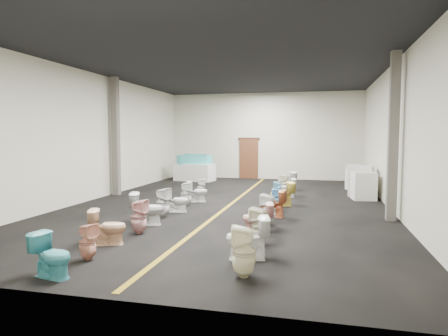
{
  "coord_description": "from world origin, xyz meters",
  "views": [
    {
      "loc": [
        2.85,
        -12.89,
        2.3
      ],
      "look_at": [
        -0.49,
        1.0,
        1.12
      ],
      "focal_mm": 32.0,
      "sensor_mm": 36.0,
      "label": 1
    }
  ],
  "objects": [
    {
      "name": "toilet_left_3",
      "position": [
        -1.21,
        -4.46,
        0.41
      ],
      "size": [
        0.38,
        0.37,
        0.81
      ],
      "primitive_type": "imported",
      "rotation": [
        0.0,
        0.0,
        1.58
      ],
      "color": "#D19796",
      "rests_on": "floor"
    },
    {
      "name": "bathtub",
      "position": [
        -3.27,
        6.24,
        1.07
      ],
      "size": [
        1.85,
        0.79,
        0.55
      ],
      "rotation": [
        0.0,
        0.0,
        0.11
      ],
      "color": "#3EB0B3",
      "rests_on": "display_table"
    },
    {
      "name": "toilet_right_6",
      "position": [
        1.63,
        -0.91,
        0.35
      ],
      "size": [
        0.38,
        0.37,
        0.7
      ],
      "primitive_type": "imported",
      "rotation": [
        0.0,
        0.0,
        -1.38
      ],
      "color": "#6EB3E6",
      "rests_on": "floor"
    },
    {
      "name": "toilet_left_5",
      "position": [
        -1.39,
        -2.59,
        0.42
      ],
      "size": [
        0.45,
        0.44,
        0.84
      ],
      "primitive_type": "imported",
      "rotation": [
        0.0,
        0.0,
        1.38
      ],
      "color": "silver",
      "rests_on": "floor"
    },
    {
      "name": "aisle_stripe",
      "position": [
        0.0,
        0.0,
        0.0
      ],
      "size": [
        0.12,
        15.6,
        0.01
      ],
      "primitive_type": "cube",
      "color": "olive",
      "rests_on": "floor"
    },
    {
      "name": "toilet_right_8",
      "position": [
        1.47,
        0.96,
        0.34
      ],
      "size": [
        0.32,
        0.31,
        0.69
      ],
      "primitive_type": "imported",
      "rotation": [
        0.0,
        0.0,
        -1.57
      ],
      "color": "#7FC4E6",
      "rests_on": "floor"
    },
    {
      "name": "display_table",
      "position": [
        -3.27,
        6.24,
        0.43
      ],
      "size": [
        2.08,
        1.28,
        0.86
      ],
      "primitive_type": "cube",
      "rotation": [
        0.0,
        0.0,
        -0.17
      ],
      "color": "white",
      "rests_on": "floor"
    },
    {
      "name": "toilet_left_0",
      "position": [
        -1.32,
        -7.42,
        0.36
      ],
      "size": [
        0.78,
        0.54,
        0.73
      ],
      "primitive_type": "imported",
      "rotation": [
        0.0,
        0.0,
        1.36
      ],
      "color": "teal",
      "rests_on": "floor"
    },
    {
      "name": "column_right",
      "position": [
        4.75,
        -1.5,
        2.25
      ],
      "size": [
        0.25,
        0.25,
        4.5
      ],
      "primitive_type": "cube",
      "color": "#59544C",
      "rests_on": "floor"
    },
    {
      "name": "toilet_right_1",
      "position": [
        1.58,
        -5.75,
        0.4
      ],
      "size": [
        0.87,
        0.62,
        0.81
      ],
      "primitive_type": "imported",
      "rotation": [
        0.0,
        0.0,
        -1.34
      ],
      "color": "white",
      "rests_on": "floor"
    },
    {
      "name": "toilet_right_0",
      "position": [
        1.69,
        -6.69,
        0.43
      ],
      "size": [
        0.44,
        0.44,
        0.85
      ],
      "primitive_type": "imported",
      "rotation": [
        0.0,
        0.0,
        -1.42
      ],
      "color": "#F4ECC4",
      "rests_on": "floor"
    },
    {
      "name": "toilet_left_4",
      "position": [
        -1.43,
        -3.52,
        0.42
      ],
      "size": [
        0.92,
        0.67,
        0.84
      ],
      "primitive_type": "imported",
      "rotation": [
        0.0,
        0.0,
        1.84
      ],
      "color": "silver",
      "rests_on": "floor"
    },
    {
      "name": "appliance_crate_c",
      "position": [
        4.4,
        4.49,
        0.43
      ],
      "size": [
        0.95,
        0.95,
        0.86
      ],
      "primitive_type": "cube",
      "rotation": [
        0.0,
        0.0,
        0.3
      ],
      "color": "silver",
      "rests_on": "floor"
    },
    {
      "name": "toilet_right_5",
      "position": [
        1.58,
        -1.81,
        0.39
      ],
      "size": [
        0.8,
        0.5,
        0.78
      ],
      "primitive_type": "imported",
      "rotation": [
        0.0,
        0.0,
        -1.67
      ],
      "color": "#CD6D3E",
      "rests_on": "floor"
    },
    {
      "name": "toilet_right_4",
      "position": [
        1.61,
        -2.83,
        0.4
      ],
      "size": [
        0.44,
        0.44,
        0.8
      ],
      "primitive_type": "imported",
      "rotation": [
        0.0,
        0.0,
        -1.82
      ],
      "color": "silver",
      "rests_on": "floor"
    },
    {
      "name": "toilet_right_9",
      "position": [
        1.68,
        1.89,
        0.35
      ],
      "size": [
        0.76,
        0.53,
        0.71
      ],
      "primitive_type": "imported",
      "rotation": [
        0.0,
        0.0,
        -1.36
      ],
      "color": "silver",
      "rests_on": "floor"
    },
    {
      "name": "toilet_left_2",
      "position": [
        -1.45,
        -5.44,
        0.38
      ],
      "size": [
        0.84,
        0.64,
        0.76
      ],
      "primitive_type": "imported",
      "rotation": [
        0.0,
        0.0,
        1.89
      ],
      "color": "#EAB58C",
      "rests_on": "floor"
    },
    {
      "name": "wall_back",
      "position": [
        0.0,
        8.0,
        2.25
      ],
      "size": [
        10.0,
        0.0,
        10.0
      ],
      "primitive_type": "plane",
      "rotation": [
        1.57,
        0.0,
        0.0
      ],
      "color": "beige",
      "rests_on": "ground"
    },
    {
      "name": "toilet_right_11",
      "position": [
        1.54,
        3.81,
        0.39
      ],
      "size": [
        0.87,
        0.7,
        0.77
      ],
      "primitive_type": "imported",
      "rotation": [
        0.0,
        0.0,
        -1.15
      ],
      "color": "silver",
      "rests_on": "floor"
    },
    {
      "name": "floor",
      "position": [
        0.0,
        0.0,
        0.0
      ],
      "size": [
        16.0,
        16.0,
        0.0
      ],
      "primitive_type": "plane",
      "color": "black",
      "rests_on": "ground"
    },
    {
      "name": "toilet_right_2",
      "position": [
        1.65,
        -4.73,
        0.4
      ],
      "size": [
        0.43,
        0.42,
        0.79
      ],
      "primitive_type": "imported",
      "rotation": [
        0.0,
        0.0,
        -1.77
      ],
      "color": "beige",
      "rests_on": "floor"
    },
    {
      "name": "wall_front",
      "position": [
        0.0,
        -8.0,
        2.25
      ],
      "size": [
        10.0,
        0.0,
        10.0
      ],
      "primitive_type": "plane",
      "rotation": [
        -1.57,
        0.0,
        0.0
      ],
      "color": "beige",
      "rests_on": "ground"
    },
    {
      "name": "toilet_left_8",
      "position": [
        -1.24,
        0.18,
        0.36
      ],
      "size": [
        0.8,
        0.63,
        0.71
      ],
      "primitive_type": "imported",
      "rotation": [
        0.0,
        0.0,
        1.95
      ],
      "color": "white",
      "rests_on": "floor"
    },
    {
      "name": "back_door",
      "position": [
        -0.8,
        7.94,
        1.05
      ],
      "size": [
        1.0,
        0.1,
        2.1
      ],
      "primitive_type": "cube",
      "color": "#562D19",
      "rests_on": "floor"
    },
    {
      "name": "ceiling",
      "position": [
        0.0,
        0.0,
        4.5
      ],
      "size": [
        16.0,
        16.0,
        0.0
      ],
      "primitive_type": "plane",
      "rotation": [
        3.14,
        0.0,
        0.0
      ],
      "color": "black",
      "rests_on": "ground"
    },
    {
      "name": "toilet_left_1",
      "position": [
        -1.27,
        -6.48,
        0.34
      ],
      "size": [
        0.4,
        0.39,
        0.69
      ],
      "primitive_type": "imported",
      "rotation": [
        0.0,
        0.0,
        1.26
      ],
      "color": "tan",
      "rests_on": "floor"
    },
    {
      "name": "column_left",
      "position": [
        -4.75,
        1.0,
        2.25
      ],
      "size": [
        0.25,
        0.25,
        4.5
      ],
      "primitive_type": "cube",
      "color": "#59544C",
      "rests_on": "floor"
    },
    {
      "name": "wall_left",
      "position": [
        -5.0,
        0.0,
        2.25
      ],
      "size": [
        0.0,
        16.0,
        16.0
      ],
      "primitive_type": "plane",
      "rotation": [
        1.57,
        0.0,
        1.57
      ],
      "color": "beige",
      "rests_on": "ground"
    },
    {
      "name": "appliance_crate_d",
      "position": [
        4.4,
        6.17,
        0.48
      ],
      "size": [
        0.82,
        0.82,
        0.97
      ],
      "primitive_type": "cube",
      "rotation": [
        0.0,
        0.0,
        -0.23
      ],
      "color": "silver",
      "rests_on": "floor"
    },
    {
      "name": "toilet_right_10",
      "position": [
        1.55,
        2.83,
        0.38
      ],
      "size": [
        0.43,
        0.43,
        0.77
      ],
      "primitive_type": "imported",
      "rotation": [
        0.0,
        0.0,
        -1.84
      ],
      "color": "beige",
      "rests_on": "floor"
    },
    {
      "name": "appliance_crate_b",
      "position": [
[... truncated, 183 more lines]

